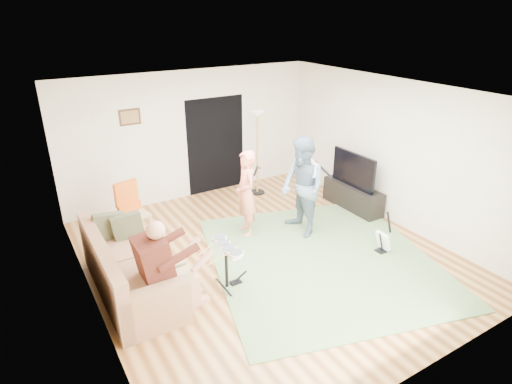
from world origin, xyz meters
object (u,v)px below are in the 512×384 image
torchiere_lamp (257,138)px  dining_chair (134,219)px  guitar_spare (383,241)px  drum_kit (226,269)px  guitarist (302,187)px  tv_cabinet (353,197)px  television (354,170)px  singer (246,194)px  sofa (125,274)px

torchiere_lamp → dining_chair: bearing=-168.5°
guitar_spare → drum_kit: bearing=170.0°
torchiere_lamp → dining_chair: 3.13m
drum_kit → guitarist: 2.17m
drum_kit → guitar_spare: size_ratio=0.98×
guitarist → tv_cabinet: 1.72m
torchiere_lamp → television: (1.22, -1.68, -0.42)m
drum_kit → guitar_spare: (2.73, -0.48, -0.11)m
singer → tv_cabinet: bearing=96.6°
guitarist → guitar_spare: (0.79, -1.26, -0.69)m
sofa → guitarist: size_ratio=1.24×
sofa → guitarist: guitarist is taller
guitar_spare → dining_chair: (-3.44, 2.66, 0.16)m
sofa → guitarist: bearing=2.3°
torchiere_lamp → guitarist: bearing=-98.2°
sofa → tv_cabinet: bearing=5.3°
guitar_spare → sofa: bearing=164.3°
torchiere_lamp → drum_kit: bearing=-128.7°
singer → guitarist: (0.85, -0.51, 0.12)m
singer → television: bearing=96.5°
sofa → singer: bearing=15.1°
drum_kit → dining_chair: (-0.71, 2.18, 0.05)m
sofa → guitar_spare: sofa is taller
sofa → guitarist: 3.30m
torchiere_lamp → television: torchiere_lamp is taller
dining_chair → television: 4.32m
singer → guitarist: 1.00m
sofa → guitar_spare: (4.03, -1.13, -0.09)m
guitar_spare → torchiere_lamp: size_ratio=0.41×
guitar_spare → tv_cabinet: 1.75m
tv_cabinet → singer: bearing=175.2°
sofa → television: size_ratio=1.99×
torchiere_lamp → television: bearing=-54.0°
tv_cabinet → guitar_spare: bearing=-116.1°
torchiere_lamp → television: 2.12m
torchiere_lamp → tv_cabinet: bearing=-52.9°
television → torchiere_lamp: bearing=126.0°
drum_kit → tv_cabinet: bearing=17.4°
guitarist → torchiere_lamp: 2.05m
drum_kit → torchiere_lamp: size_ratio=0.40×
torchiere_lamp → guitar_spare: bearing=-81.2°
guitar_spare → television: size_ratio=0.67×
drum_kit → singer: 1.76m
guitarist → television: (1.51, 0.31, -0.06)m
sofa → dining_chair: (0.59, 1.53, 0.07)m
singer → dining_chair: 2.05m
guitarist → guitar_spare: 1.64m
drum_kit → television: 3.66m
drum_kit → torchiere_lamp: 3.68m
sofa → tv_cabinet: sofa is taller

